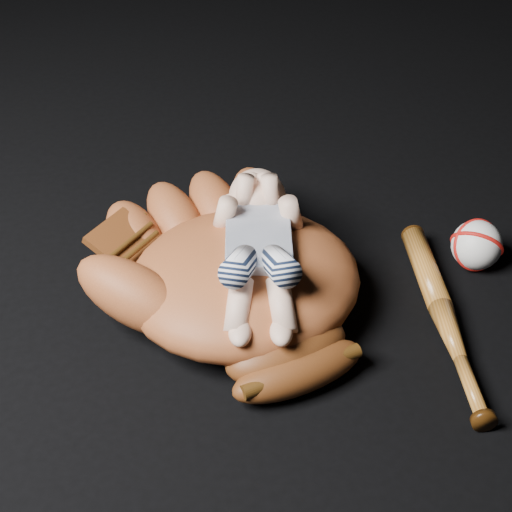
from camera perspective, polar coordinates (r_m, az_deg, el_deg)
name	(u,v)px	position (r m, az deg, el deg)	size (l,w,h in m)	color
baseball_glove	(244,271)	(1.19, -0.89, -1.10)	(0.45, 0.51, 0.16)	brown
newborn_baby	(259,249)	(1.15, 0.21, 0.53)	(0.16, 0.35, 0.14)	#E1AE91
baseball_bat	(444,318)	(1.23, 13.54, -4.38)	(0.04, 0.42, 0.04)	#A25F1F
baseball	(477,245)	(1.35, 15.75, 0.78)	(0.08, 0.08, 0.08)	white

